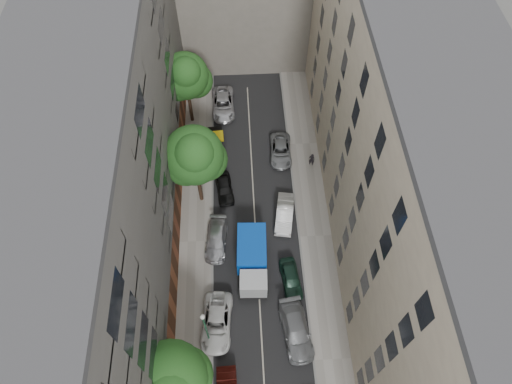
{
  "coord_description": "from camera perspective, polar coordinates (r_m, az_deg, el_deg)",
  "views": [
    {
      "loc": [
        -0.98,
        -19.49,
        37.45
      ],
      "look_at": [
        0.07,
        1.26,
        6.0
      ],
      "focal_mm": 32.0,
      "sensor_mm": 36.0,
      "label": 1
    }
  ],
  "objects": [
    {
      "name": "road_surface",
      "position": [
        42.22,
        -0.01,
        -5.92
      ],
      "size": [
        8.0,
        44.0,
        0.02
      ],
      "primitive_type": "cube",
      "color": "black",
      "rests_on": "ground"
    },
    {
      "name": "pedestrian",
      "position": [
        46.37,
        6.98,
        4.07
      ],
      "size": [
        0.69,
        0.57,
        1.62
      ],
      "primitive_type": "imported",
      "rotation": [
        0.0,
        0.0,
        2.79
      ],
      "color": "black",
      "rests_on": "sidewalk_right"
    },
    {
      "name": "car_right_1",
      "position": [
        38.41,
        5.05,
        -16.89
      ],
      "size": [
        2.8,
        5.45,
        1.51
      ],
      "primitive_type": "imported",
      "rotation": [
        0.0,
        0.0,
        0.13
      ],
      "color": "slate",
      "rests_on": "ground"
    },
    {
      "name": "lamp_post",
      "position": [
        35.21,
        -6.36,
        -16.36
      ],
      "size": [
        0.36,
        0.36,
        6.18
      ],
      "color": "#1B5F39",
      "rests_on": "sidewalk_left"
    },
    {
      "name": "car_left_6",
      "position": [
        51.52,
        -4.13,
        10.91
      ],
      "size": [
        2.53,
        5.3,
        1.46
      ],
      "primitive_type": "imported",
      "rotation": [
        0.0,
        0.0,
        0.02
      ],
      "color": "#BBBBC0",
      "rests_on": "ground"
    },
    {
      "name": "sidewalk_left",
      "position": [
        42.4,
        -7.5,
        -6.16
      ],
      "size": [
        3.0,
        44.0,
        0.15
      ],
      "primitive_type": "cube",
      "color": "gray",
      "rests_on": "ground"
    },
    {
      "name": "car_left_2",
      "position": [
        38.64,
        -4.95,
        -15.95
      ],
      "size": [
        2.82,
        5.37,
        1.44
      ],
      "primitive_type": "imported",
      "rotation": [
        0.0,
        0.0,
        -0.08
      ],
      "color": "silver",
      "rests_on": "ground"
    },
    {
      "name": "car_left_5",
      "position": [
        47.82,
        -5.02,
        6.05
      ],
      "size": [
        1.73,
        4.36,
        1.41
      ],
      "primitive_type": "imported",
      "rotation": [
        0.0,
        0.0,
        0.06
      ],
      "color": "black",
      "rests_on": "ground"
    },
    {
      "name": "ground",
      "position": [
        42.23,
        -0.01,
        -5.93
      ],
      "size": [
        120.0,
        120.0,
        0.0
      ],
      "primitive_type": "plane",
      "color": "#4C4C49",
      "rests_on": "ground"
    },
    {
      "name": "car_right_3",
      "position": [
        42.81,
        3.59,
        -2.72
      ],
      "size": [
        2.22,
        4.59,
        1.45
      ],
      "primitive_type": "imported",
      "rotation": [
        0.0,
        0.0,
        -0.16
      ],
      "color": "silver",
      "rests_on": "ground"
    },
    {
      "name": "building_right",
      "position": [
        35.74,
        17.91,
        2.59
      ],
      "size": [
        8.0,
        44.0,
        20.0
      ],
      "primitive_type": "cube",
      "color": "#B4A58C",
      "rests_on": "ground"
    },
    {
      "name": "car_right_2",
      "position": [
        39.99,
        4.39,
        -10.74
      ],
      "size": [
        2.01,
        4.06,
        1.33
      ],
      "primitive_type": "imported",
      "rotation": [
        0.0,
        0.0,
        0.12
      ],
      "color": "#152F23",
      "rests_on": "ground"
    },
    {
      "name": "tree_mid",
      "position": [
        39.15,
        -7.63,
        4.29
      ],
      "size": [
        5.47,
        5.22,
        9.75
      ],
      "color": "#382619",
      "rests_on": "sidewalk_left"
    },
    {
      "name": "tarp_truck",
      "position": [
        39.62,
        -0.47,
        -8.44
      ],
      "size": [
        2.65,
        6.17,
        2.81
      ],
      "rotation": [
        0.0,
        0.0,
        -0.04
      ],
      "color": "black",
      "rests_on": "ground"
    },
    {
      "name": "tree_near",
      "position": [
        33.22,
        -10.57,
        -22.29
      ],
      "size": [
        5.47,
        5.23,
        7.95
      ],
      "color": "#382619",
      "rests_on": "sidewalk_left"
    },
    {
      "name": "car_right_4",
      "position": [
        47.21,
        3.09,
        5.19
      ],
      "size": [
        2.34,
        4.7,
        1.28
      ],
      "primitive_type": "imported",
      "rotation": [
        0.0,
        0.0,
        -0.05
      ],
      "color": "slate",
      "rests_on": "ground"
    },
    {
      "name": "building_left",
      "position": [
        35.13,
        -18.24,
        1.12
      ],
      "size": [
        8.0,
        44.0,
        20.0
      ],
      "primitive_type": "cube",
      "color": "#4C4A47",
      "rests_on": "ground"
    },
    {
      "name": "car_left_4",
      "position": [
        44.46,
        -3.97,
        0.5
      ],
      "size": [
        2.05,
        4.06,
        1.33
      ],
      "primitive_type": "imported",
      "rotation": [
        0.0,
        0.0,
        0.13
      ],
      "color": "black",
      "rests_on": "ground"
    },
    {
      "name": "tree_far",
      "position": [
        46.69,
        -8.72,
        13.91
      ],
      "size": [
        5.02,
        4.71,
        8.96
      ],
      "color": "#382619",
      "rests_on": "sidewalk_left"
    },
    {
      "name": "car_left_3",
      "position": [
        41.62,
        -4.98,
        -5.95
      ],
      "size": [
        2.27,
        4.72,
        1.33
      ],
      "primitive_type": "imported",
      "rotation": [
        0.0,
        0.0,
        -0.09
      ],
      "color": "#B0B1B5",
      "rests_on": "ground"
    },
    {
      "name": "sidewalk_right",
      "position": [
        42.65,
        7.43,
        -5.5
      ],
      "size": [
        3.0,
        44.0,
        0.15
      ],
      "primitive_type": "cube",
      "color": "gray",
      "rests_on": "ground"
    }
  ]
}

